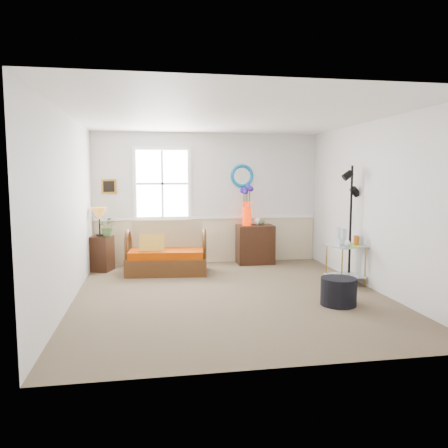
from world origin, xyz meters
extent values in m
cube|color=brown|center=(0.00, 0.00, 0.00)|extent=(4.50, 5.00, 0.01)
cube|color=white|center=(0.00, 0.00, 2.60)|extent=(4.50, 5.00, 0.01)
cube|color=silver|center=(0.00, 2.50, 1.30)|extent=(4.50, 0.01, 2.60)
cube|color=silver|center=(0.00, -2.50, 1.30)|extent=(4.50, 0.01, 2.60)
cube|color=silver|center=(-2.25, 0.00, 1.30)|extent=(0.01, 5.00, 2.60)
cube|color=silver|center=(2.25, 0.00, 1.30)|extent=(0.01, 5.00, 2.60)
cube|color=#C8B691|center=(0.00, 2.48, 0.45)|extent=(4.46, 0.02, 0.90)
cube|color=white|center=(0.00, 2.47, 0.92)|extent=(4.46, 0.04, 0.06)
cube|color=#B2731F|center=(-1.92, 2.48, 1.55)|extent=(0.28, 0.03, 0.28)
torus|color=#0092CB|center=(0.70, 2.48, 1.75)|extent=(0.47, 0.07, 0.47)
imported|color=#476A37|center=(-1.91, 1.98, 0.79)|extent=(0.46, 0.47, 0.28)
cylinder|color=black|center=(1.37, -0.73, 0.19)|extent=(0.53, 0.53, 0.38)
camera|label=1|loc=(-1.16, -6.20, 1.77)|focal=35.00mm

